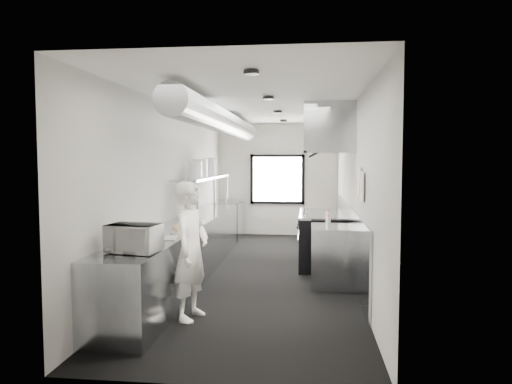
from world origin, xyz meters
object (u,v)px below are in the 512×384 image
(bottle_station, at_px, (333,256))
(squeeze_bottle_a, at_px, (328,223))
(exhaust_hood, at_px, (327,131))
(plate_stack_b, at_px, (200,168))
(squeeze_bottle_d, at_px, (328,218))
(squeeze_bottle_c, at_px, (328,221))
(microwave, at_px, (134,238))
(small_plate, at_px, (176,232))
(pass_shelf, at_px, (204,178))
(squeeze_bottle_b, at_px, (328,223))
(deli_tub_b, at_px, (123,242))
(range, at_px, (323,239))
(squeeze_bottle_e, at_px, (329,218))
(line_cook, at_px, (191,251))
(far_work_table, at_px, (227,220))
(cutting_board, at_px, (192,222))
(plate_stack_a, at_px, (195,170))
(plate_stack_c, at_px, (209,167))
(deli_tub_a, at_px, (121,244))
(prep_counter, at_px, (187,250))
(knife_block, at_px, (187,210))
(plate_stack_d, at_px, (211,166))

(bottle_station, relative_size, squeeze_bottle_a, 5.26)
(exhaust_hood, height_order, plate_stack_b, exhaust_hood)
(bottle_station, relative_size, squeeze_bottle_d, 4.62)
(squeeze_bottle_c, bearing_deg, microwave, -134.75)
(squeeze_bottle_d, bearing_deg, bottle_station, -69.70)
(small_plate, bearing_deg, pass_shelf, 94.23)
(squeeze_bottle_b, bearing_deg, plate_stack_b, 146.58)
(microwave, relative_size, deli_tub_b, 3.38)
(range, relative_size, squeeze_bottle_e, 9.27)
(line_cook, bearing_deg, squeeze_bottle_d, -30.41)
(line_cook, height_order, small_plate, line_cook)
(far_work_table, xyz_separation_m, line_cook, (0.55, -5.56, 0.37))
(cutting_board, height_order, squeeze_bottle_b, squeeze_bottle_b)
(exhaust_hood, xyz_separation_m, small_plate, (-2.10, -2.28, -1.48))
(plate_stack_a, height_order, squeeze_bottle_b, plate_stack_a)
(plate_stack_c, xyz_separation_m, squeeze_bottle_e, (2.27, -1.70, -0.76))
(exhaust_hood, height_order, far_work_table, exhaust_hood)
(range, height_order, squeeze_bottle_b, squeeze_bottle_b)
(squeeze_bottle_a, relative_size, squeeze_bottle_d, 0.88)
(deli_tub_a, bearing_deg, far_work_table, 88.46)
(exhaust_hood, distance_m, line_cook, 3.84)
(small_plate, height_order, plate_stack_b, plate_stack_b)
(exhaust_hood, distance_m, deli_tub_a, 4.43)
(deli_tub_b, xyz_separation_m, plate_stack_a, (0.12, 3.00, 0.76))
(cutting_board, relative_size, squeeze_bottle_c, 3.22)
(line_cook, distance_m, squeeze_bottle_c, 2.33)
(far_work_table, distance_m, squeeze_bottle_e, 4.26)
(cutting_board, bearing_deg, squeeze_bottle_a, -13.76)
(range, bearing_deg, deli_tub_b, -125.56)
(prep_counter, relative_size, squeeze_bottle_a, 35.04)
(pass_shelf, xyz_separation_m, knife_block, (-0.11, -0.85, -0.52))
(prep_counter, height_order, plate_stack_c, plate_stack_c)
(deli_tub_a, bearing_deg, plate_stack_c, 88.06)
(bottle_station, height_order, squeeze_bottle_d, squeeze_bottle_d)
(plate_stack_d, distance_m, squeeze_bottle_c, 3.39)
(deli_tub_a, height_order, plate_stack_a, plate_stack_a)
(exhaust_hood, distance_m, prep_counter, 3.20)
(bottle_station, bearing_deg, small_plate, -157.73)
(squeeze_bottle_d, bearing_deg, squeeze_bottle_e, 80.86)
(prep_counter, xyz_separation_m, line_cook, (0.55, -1.86, 0.37))
(bottle_station, bearing_deg, prep_counter, 175.03)
(squeeze_bottle_b, relative_size, squeeze_bottle_d, 0.83)
(prep_counter, height_order, plate_stack_b, plate_stack_b)
(line_cook, height_order, plate_stack_c, plate_stack_c)
(plate_stack_b, distance_m, plate_stack_d, 1.08)
(prep_counter, bearing_deg, plate_stack_c, 90.70)
(line_cook, height_order, plate_stack_d, plate_stack_d)
(plate_stack_d, bearing_deg, knife_block, -93.97)
(bottle_station, relative_size, plate_stack_d, 2.47)
(cutting_board, xyz_separation_m, squeeze_bottle_c, (2.12, -0.26, 0.07))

